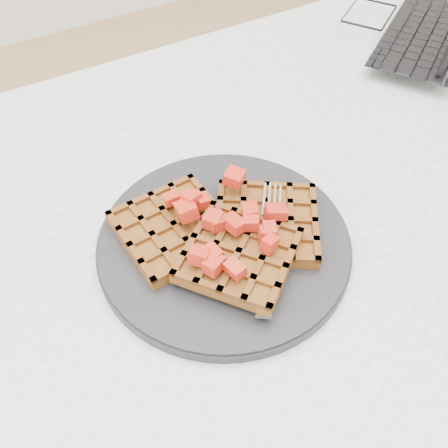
# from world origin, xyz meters

# --- Properties ---
(ground) EXTENTS (4.00, 4.00, 0.00)m
(ground) POSITION_xyz_m (0.00, 0.00, 0.00)
(ground) COLOR tan
(ground) RESTS_ON ground
(table) EXTENTS (1.20, 0.80, 0.75)m
(table) POSITION_xyz_m (0.00, 0.00, 0.64)
(table) COLOR silver
(table) RESTS_ON ground
(plate) EXTENTS (0.29, 0.29, 0.02)m
(plate) POSITION_xyz_m (-0.11, -0.03, 0.76)
(plate) COLOR black
(plate) RESTS_ON table
(waffles) EXTENTS (0.24, 0.21, 0.03)m
(waffles) POSITION_xyz_m (-0.11, -0.04, 0.78)
(waffles) COLOR brown
(waffles) RESTS_ON plate
(strawberry_pile) EXTENTS (0.15, 0.15, 0.02)m
(strawberry_pile) POSITION_xyz_m (-0.11, -0.03, 0.80)
(strawberry_pile) COLOR #9D0B00
(strawberry_pile) RESTS_ON waffles
(fork) EXTENTS (0.13, 0.16, 0.02)m
(fork) POSITION_xyz_m (-0.08, -0.07, 0.77)
(fork) COLOR silver
(fork) RESTS_ON plate
(laptop) EXTENTS (0.40, 0.38, 0.23)m
(laptop) POSITION_xyz_m (0.41, 0.21, 0.79)
(laptop) COLOR black
(laptop) RESTS_ON table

